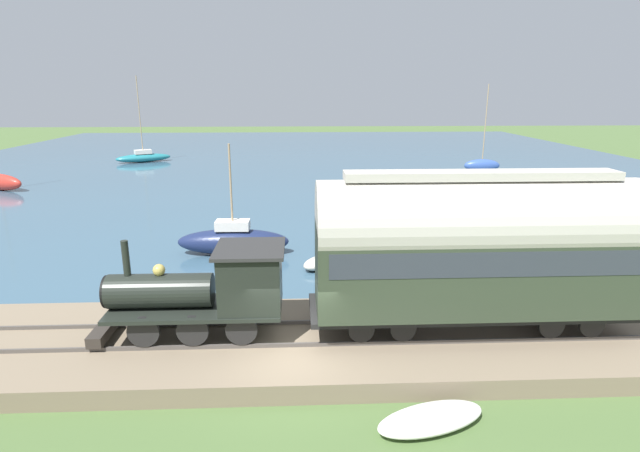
% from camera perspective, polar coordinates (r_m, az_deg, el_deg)
% --- Properties ---
extents(ground_plane, '(200.00, 200.00, 0.00)m').
position_cam_1_polar(ground_plane, '(14.96, -3.06, -16.33)').
color(ground_plane, '#476033').
extents(harbor_water, '(80.00, 80.00, 0.01)m').
position_cam_1_polar(harbor_water, '(57.48, -2.76, 7.44)').
color(harbor_water, '#38566B').
rests_on(harbor_water, ground).
extents(rail_embankment, '(5.49, 56.00, 0.70)m').
position_cam_1_polar(rail_embankment, '(15.81, -3.04, -13.24)').
color(rail_embankment, '#756651').
rests_on(rail_embankment, ground).
extents(steam_locomotive, '(2.07, 5.67, 2.97)m').
position_cam_1_polar(steam_locomotive, '(15.21, -12.16, -6.83)').
color(steam_locomotive, black).
rests_on(steam_locomotive, rail_embankment).
extents(passenger_coach, '(2.62, 9.87, 4.91)m').
position_cam_1_polar(passenger_coach, '(15.51, 17.35, -2.17)').
color(passenger_coach, black).
rests_on(passenger_coach, rail_embankment).
extents(sailboat_teal, '(4.16, 6.07, 9.34)m').
position_cam_1_polar(sailboat_teal, '(59.87, -19.53, 7.44)').
color(sailboat_teal, '#1E707A').
rests_on(sailboat_teal, harbor_water).
extents(sailboat_blue, '(1.16, 3.53, 8.38)m').
position_cam_1_polar(sailboat_blue, '(52.04, 18.02, 6.66)').
color(sailboat_blue, '#335199').
rests_on(sailboat_blue, harbor_water).
extents(sailboat_navy, '(1.58, 5.47, 5.42)m').
position_cam_1_polar(sailboat_navy, '(24.84, -9.87, -1.65)').
color(sailboat_navy, '#192347').
rests_on(sailboat_navy, harbor_water).
extents(rowboat_far_out, '(2.14, 2.11, 0.54)m').
position_cam_1_polar(rowboat_far_out, '(22.68, 0.03, -4.19)').
color(rowboat_far_out, '#B7B2A3').
rests_on(rowboat_far_out, harbor_water).
extents(rowboat_off_pier, '(1.17, 2.43, 0.44)m').
position_cam_1_polar(rowboat_off_pier, '(21.03, 6.11, -6.02)').
color(rowboat_off_pier, beige).
rests_on(rowboat_off_pier, harbor_water).
extents(beached_dinghy, '(1.88, 3.00, 0.44)m').
position_cam_1_polar(beached_dinghy, '(13.09, 12.56, -20.71)').
color(beached_dinghy, silver).
rests_on(beached_dinghy, ground).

